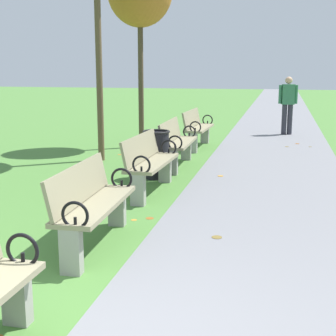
{
  "coord_description": "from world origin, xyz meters",
  "views": [
    {
      "loc": [
        1.44,
        -2.52,
        1.94
      ],
      "look_at": [
        -0.05,
        3.98,
        0.55
      ],
      "focal_mm": 52.66,
      "sensor_mm": 36.0,
      "label": 1
    }
  ],
  "objects": [
    {
      "name": "paved_walkway",
      "position": [
        1.32,
        18.0,
        0.01
      ],
      "size": [
        2.64,
        44.0,
        0.02
      ],
      "primitive_type": "cube",
      "color": "slate",
      "rests_on": "ground"
    },
    {
      "name": "park_bench_2",
      "position": [
        -0.5,
        2.27,
        0.49
      ],
      "size": [
        0.52,
        1.61,
        0.9
      ],
      "color": "gray",
      "rests_on": "ground"
    },
    {
      "name": "park_bench_3",
      "position": [
        -0.5,
        4.67,
        0.49
      ],
      "size": [
        0.52,
        1.61,
        0.9
      ],
      "color": "gray",
      "rests_on": "ground"
    },
    {
      "name": "park_bench_4",
      "position": [
        -0.5,
        6.74,
        0.49
      ],
      "size": [
        0.49,
        1.61,
        0.9
      ],
      "color": "gray",
      "rests_on": "ground"
    },
    {
      "name": "park_bench_5",
      "position": [
        -0.5,
        9.08,
        0.49
      ],
      "size": [
        0.53,
        1.62,
        0.9
      ],
      "color": "gray",
      "rests_on": "ground"
    },
    {
      "name": "pedestrian_walking",
      "position": [
        1.62,
        11.83,
        0.93
      ],
      "size": [
        0.52,
        0.27,
        1.62
      ],
      "color": "#2D2D38",
      "rests_on": "paved_walkway"
    },
    {
      "name": "trash_bin",
      "position": [
        -0.65,
        5.68,
        0.42
      ],
      "size": [
        0.48,
        0.48,
        0.84
      ],
      "color": "black",
      "rests_on": "ground"
    },
    {
      "name": "scattered_leaves",
      "position": [
        0.36,
        4.73,
        0.01
      ],
      "size": [
        4.84,
        12.99,
        0.02
      ],
      "color": "brown",
      "rests_on": "ground"
    }
  ]
}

